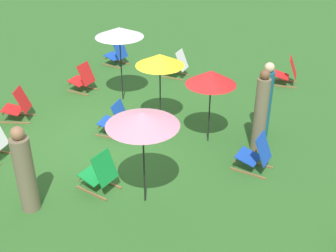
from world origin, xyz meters
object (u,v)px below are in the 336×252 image
object	(u,v)px
umbrella_3	(119,32)
deckchair_11	(100,173)
deckchair_3	(18,106)
deckchair_10	(83,79)
umbrella_1	(143,119)
umbrella_2	(211,78)
person_2	(265,102)
person_0	(25,172)
deckchair_0	(256,155)
deckchair_6	(177,65)
person_1	(261,113)
deckchair_1	(117,54)
deckchair_7	(115,120)
umbrella_0	(160,60)
deckchair_4	(287,72)

from	to	relation	value
umbrella_3	deckchair_11	bearing A→B (deg)	19.85
deckchair_3	deckchair_10	size ratio (longest dim) A/B	1.04
umbrella_1	umbrella_2	xyz separation A→B (m)	(-2.50, 0.49, -0.16)
umbrella_2	person_2	xyz separation A→B (m)	(-0.67, 1.11, -0.69)
person_0	deckchair_0	bearing A→B (deg)	-142.54
deckchair_6	person_1	xyz separation A→B (m)	(3.29, 3.05, 0.53)
deckchair_1	umbrella_3	bearing A→B (deg)	40.22
deckchair_7	deckchair_10	size ratio (longest dim) A/B	1.00
deckchair_6	umbrella_0	xyz separation A→B (m)	(3.01, 0.63, 1.31)
person_0	deckchair_3	bearing A→B (deg)	-48.62
umbrella_3	person_1	size ratio (longest dim) A/B	1.06
deckchair_0	deckchair_11	xyz separation A→B (m)	(1.71, -2.65, 0.00)
umbrella_3	person_0	size ratio (longest dim) A/B	1.18
deckchair_3	deckchair_7	xyz separation A→B (m)	(-0.19, 2.59, 0.00)
deckchair_0	deckchair_1	distance (m)	6.86
deckchair_0	person_1	distance (m)	0.99
umbrella_1	deckchair_0	bearing A→B (deg)	135.09
deckchair_0	deckchair_6	world-z (taller)	same
deckchair_11	umbrella_0	size ratio (longest dim) A/B	0.47
deckchair_3	deckchair_10	distance (m)	2.15
deckchair_1	umbrella_0	xyz separation A→B (m)	(3.24, 2.79, 1.31)
deckchair_6	deckchair_10	size ratio (longest dim) A/B	1.00
deckchair_7	deckchair_11	size ratio (longest dim) A/B	0.98
deckchair_0	umbrella_0	bearing A→B (deg)	-104.56
deckchair_10	person_0	distance (m)	5.14
umbrella_0	umbrella_1	size ratio (longest dim) A/B	0.98
deckchair_4	umbrella_1	distance (m)	6.78
umbrella_2	person_1	size ratio (longest dim) A/B	0.91
umbrella_1	person_0	world-z (taller)	umbrella_1
deckchair_6	deckchair_4	bearing A→B (deg)	103.75
deckchair_4	deckchair_7	xyz separation A→B (m)	(4.39, -3.36, 0.00)
deckchair_3	umbrella_0	distance (m)	3.77
deckchair_11	umbrella_2	distance (m)	3.11
umbrella_2	umbrella_3	world-z (taller)	umbrella_3
umbrella_0	person_2	size ratio (longest dim) A/B	1.00
person_0	deckchair_10	bearing A→B (deg)	-69.28
umbrella_1	umbrella_2	distance (m)	2.55
deckchair_1	deckchair_6	size ratio (longest dim) A/B	1.00
deckchair_0	deckchair_1	bearing A→B (deg)	-120.22
umbrella_1	umbrella_3	world-z (taller)	umbrella_3
deckchair_7	deckchair_10	world-z (taller)	same
deckchair_10	umbrella_3	world-z (taller)	umbrella_3
person_1	deckchair_11	bearing A→B (deg)	24.65
deckchair_11	umbrella_1	xyz separation A→B (m)	(0.01, 0.94, 1.36)
umbrella_0	umbrella_2	world-z (taller)	umbrella_0
deckchair_0	deckchair_10	size ratio (longest dim) A/B	1.00
deckchair_7	umbrella_2	size ratio (longest dim) A/B	0.48
umbrella_0	person_0	distance (m)	3.99
deckchair_0	deckchair_11	world-z (taller)	same
umbrella_1	deckchair_6	bearing A→B (deg)	-166.12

